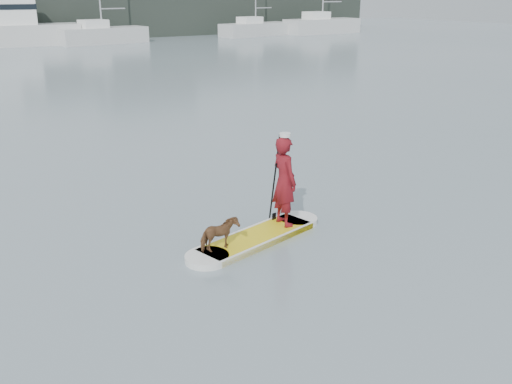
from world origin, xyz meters
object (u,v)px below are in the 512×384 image
dog (220,235)px  sailboat_e (102,34)px  motor_yacht_a (7,24)px  paddler (284,181)px  sailboat_f (255,28)px  paddleboard (256,238)px  sailboat_g (322,25)px

dog → sailboat_e: size_ratio=0.06×
sailboat_e → motor_yacht_a: size_ratio=1.04×
paddler → motor_yacht_a: size_ratio=0.16×
sailboat_e → sailboat_f: bearing=-6.6°
paddler → motor_yacht_a: (2.47, 45.46, 0.80)m
sailboat_f → motor_yacht_a: size_ratio=1.11×
paddler → sailboat_f: sailboat_f is taller
paddleboard → sailboat_f: 51.97m
dog → sailboat_f: size_ratio=0.06×
paddleboard → sailboat_g: 56.15m
paddleboard → sailboat_g: bearing=37.1°
sailboat_e → dog: bearing=-113.2°
paddler → dog: 1.83m
sailboat_f → sailboat_g: bearing=-15.4°
paddleboard → sailboat_e: bearing=62.5°
sailboat_e → sailboat_g: size_ratio=0.78×
sailboat_f → sailboat_g: size_ratio=0.83×
paddleboard → paddler: size_ratio=1.79×
paddler → sailboat_f: (26.52, 44.04, -0.19)m
sailboat_g → dog: bearing=-132.0°
paddleboard → motor_yacht_a: 45.79m
paddleboard → sailboat_e: 45.05m
sailboat_g → paddleboard: bearing=-131.4°
paddleboard → dog: bearing=180.0°
dog → motor_yacht_a: motor_yacht_a is taller
paddler → sailboat_e: (10.02, 43.54, -0.19)m
dog → paddleboard: bearing=-80.9°
dog → sailboat_e: (11.71, 43.95, 0.41)m
paddleboard → motor_yacht_a: motor_yacht_a is taller
dog → sailboat_e: sailboat_e is taller
sailboat_g → paddler: bearing=-130.9°
paddler → sailboat_e: sailboat_e is taller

